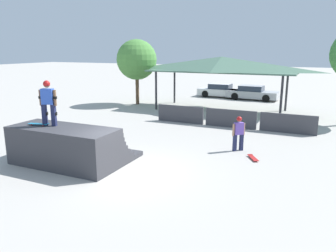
{
  "coord_description": "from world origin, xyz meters",
  "views": [
    {
      "loc": [
        6.28,
        -9.7,
        4.46
      ],
      "look_at": [
        -0.15,
        4.24,
        0.84
      ],
      "focal_mm": 35.0,
      "sensor_mm": 36.0,
      "label": 1
    }
  ],
  "objects_px": {
    "tree_far_back": "(137,60)",
    "parked_car_silver": "(252,93)",
    "bystander_walking": "(239,131)",
    "skateboard_on_deck": "(39,124)",
    "skater_on_deck": "(48,100)",
    "parked_car_white": "(221,91)",
    "skateboard_on_ground": "(253,158)"
  },
  "relations": [
    {
      "from": "skater_on_deck",
      "to": "parked_car_silver",
      "type": "bearing_deg",
      "value": 61.16
    },
    {
      "from": "tree_far_back",
      "to": "parked_car_silver",
      "type": "height_order",
      "value": "tree_far_back"
    },
    {
      "from": "skateboard_on_ground",
      "to": "parked_car_silver",
      "type": "distance_m",
      "value": 16.83
    },
    {
      "from": "bystander_walking",
      "to": "skateboard_on_deck",
      "type": "bearing_deg",
      "value": -7.57
    },
    {
      "from": "parked_car_white",
      "to": "parked_car_silver",
      "type": "xyz_separation_m",
      "value": [
        2.99,
        -0.45,
        0.0
      ]
    },
    {
      "from": "bystander_walking",
      "to": "tree_far_back",
      "type": "distance_m",
      "value": 14.24
    },
    {
      "from": "parked_car_white",
      "to": "bystander_walking",
      "type": "bearing_deg",
      "value": -69.75
    },
    {
      "from": "skateboard_on_ground",
      "to": "tree_far_back",
      "type": "xyz_separation_m",
      "value": [
        -11.33,
        10.11,
        3.55
      ]
    },
    {
      "from": "skater_on_deck",
      "to": "tree_far_back",
      "type": "distance_m",
      "value": 14.56
    },
    {
      "from": "skater_on_deck",
      "to": "parked_car_white",
      "type": "height_order",
      "value": "skater_on_deck"
    },
    {
      "from": "skateboard_on_deck",
      "to": "skater_on_deck",
      "type": "bearing_deg",
      "value": 7.02
    },
    {
      "from": "parked_car_white",
      "to": "skateboard_on_deck",
      "type": "bearing_deg",
      "value": -92.14
    },
    {
      "from": "skateboard_on_deck",
      "to": "parked_car_white",
      "type": "relative_size",
      "value": 0.2
    },
    {
      "from": "bystander_walking",
      "to": "skateboard_on_ground",
      "type": "xyz_separation_m",
      "value": [
        0.84,
        -0.87,
        -0.86
      ]
    },
    {
      "from": "skater_on_deck",
      "to": "skateboard_on_deck",
      "type": "bearing_deg",
      "value": -179.85
    },
    {
      "from": "bystander_walking",
      "to": "parked_car_silver",
      "type": "bearing_deg",
      "value": -124.33
    },
    {
      "from": "bystander_walking",
      "to": "parked_car_white",
      "type": "height_order",
      "value": "bystander_walking"
    },
    {
      "from": "parked_car_white",
      "to": "parked_car_silver",
      "type": "bearing_deg",
      "value": -6.64
    },
    {
      "from": "skater_on_deck",
      "to": "bystander_walking",
      "type": "bearing_deg",
      "value": 18.67
    },
    {
      "from": "bystander_walking",
      "to": "tree_far_back",
      "type": "relative_size",
      "value": 0.3
    },
    {
      "from": "skater_on_deck",
      "to": "skateboard_on_deck",
      "type": "height_order",
      "value": "skater_on_deck"
    },
    {
      "from": "parked_car_silver",
      "to": "bystander_walking",
      "type": "bearing_deg",
      "value": -78.31
    },
    {
      "from": "bystander_walking",
      "to": "skateboard_on_ground",
      "type": "relative_size",
      "value": 1.9
    },
    {
      "from": "skateboard_on_deck",
      "to": "bystander_walking",
      "type": "bearing_deg",
      "value": 24.56
    },
    {
      "from": "parked_car_white",
      "to": "parked_car_silver",
      "type": "height_order",
      "value": "same"
    },
    {
      "from": "skateboard_on_ground",
      "to": "parked_car_white",
      "type": "xyz_separation_m",
      "value": [
        -6.18,
        16.97,
        0.54
      ]
    },
    {
      "from": "skateboard_on_deck",
      "to": "skateboard_on_ground",
      "type": "bearing_deg",
      "value": 16.62
    },
    {
      "from": "skater_on_deck",
      "to": "parked_car_white",
      "type": "bearing_deg",
      "value": 69.5
    },
    {
      "from": "tree_far_back",
      "to": "parked_car_silver",
      "type": "bearing_deg",
      "value": 38.22
    },
    {
      "from": "tree_far_back",
      "to": "parked_car_white",
      "type": "height_order",
      "value": "tree_far_back"
    },
    {
      "from": "tree_far_back",
      "to": "parked_car_white",
      "type": "distance_m",
      "value": 9.09
    },
    {
      "from": "skateboard_on_deck",
      "to": "tree_far_back",
      "type": "bearing_deg",
      "value": 93.92
    }
  ]
}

